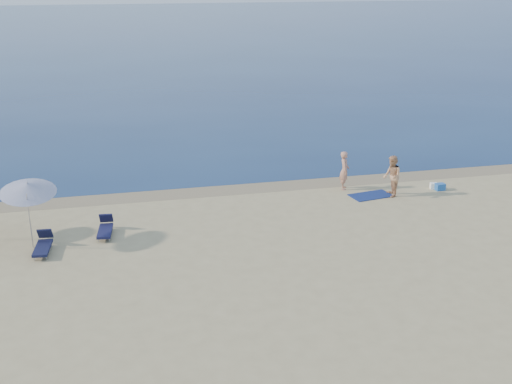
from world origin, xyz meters
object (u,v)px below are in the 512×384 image
person_right (392,176)px  umbrella_near (28,188)px  blue_cooler (440,187)px  person_left (344,170)px

person_right → umbrella_near: size_ratio=0.70×
blue_cooler → umbrella_near: bearing=-177.4°
blue_cooler → umbrella_near: umbrella_near is taller
person_right → blue_cooler: (2.51, 0.23, -0.76)m
blue_cooler → person_left: bearing=159.9°
blue_cooler → umbrella_near: 17.61m
person_right → umbrella_near: umbrella_near is taller
person_left → umbrella_near: umbrella_near is taller
person_left → umbrella_near: (-13.16, -3.37, 1.31)m
person_left → blue_cooler: (4.19, -1.15, -0.73)m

